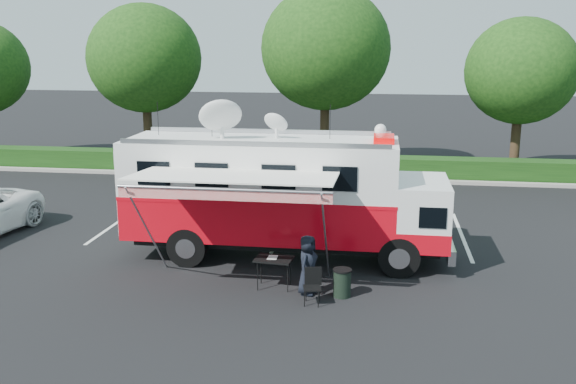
% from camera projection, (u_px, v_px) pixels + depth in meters
% --- Properties ---
extents(ground_plane, '(120.00, 120.00, 0.00)m').
position_uv_depth(ground_plane, '(286.00, 257.00, 19.24)').
color(ground_plane, black).
rests_on(ground_plane, ground).
extents(back_border, '(60.00, 6.14, 8.87)m').
position_uv_depth(back_border, '(349.00, 69.00, 30.34)').
color(back_border, '#9E998E').
rests_on(back_border, ground_plane).
extents(stall_lines, '(24.12, 5.50, 0.01)m').
position_uv_depth(stall_lines, '(284.00, 228.00, 22.19)').
color(stall_lines, silver).
rests_on(stall_lines, ground_plane).
extents(command_truck, '(9.49, 2.61, 4.56)m').
position_uv_depth(command_truck, '(283.00, 194.00, 18.80)').
color(command_truck, black).
rests_on(command_truck, ground_plane).
extents(awning, '(5.18, 2.67, 3.13)m').
position_uv_depth(awning, '(233.00, 180.00, 16.08)').
color(awning, white).
rests_on(awning, ground_plane).
extents(person, '(0.66, 0.86, 1.56)m').
position_uv_depth(person, '(307.00, 293.00, 16.50)').
color(person, black).
rests_on(person, ground_plane).
extents(folding_table, '(1.04, 0.79, 0.82)m').
position_uv_depth(folding_table, '(274.00, 260.00, 16.71)').
color(folding_table, black).
rests_on(folding_table, ground_plane).
extents(folding_chair, '(0.50, 0.53, 0.90)m').
position_uv_depth(folding_chair, '(313.00, 283.00, 15.81)').
color(folding_chair, black).
rests_on(folding_chair, ground_plane).
extents(trash_bin, '(0.48, 0.48, 0.73)m').
position_uv_depth(trash_bin, '(342.00, 283.00, 16.24)').
color(trash_bin, black).
rests_on(trash_bin, ground_plane).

